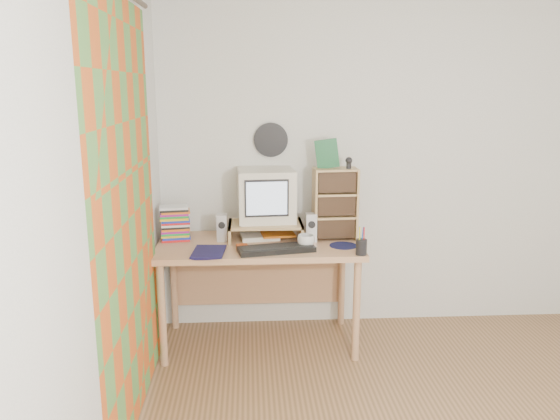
{
  "coord_description": "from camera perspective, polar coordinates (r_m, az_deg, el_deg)",
  "views": [
    {
      "loc": [
        -1.09,
        -2.26,
        1.81
      ],
      "look_at": [
        -0.89,
        1.33,
        0.99
      ],
      "focal_mm": 35.0,
      "sensor_mm": 36.0,
      "label": 1
    }
  ],
  "objects": [
    {
      "name": "mug",
      "position": [
        3.66,
        2.73,
        -3.31
      ],
      "size": [
        0.13,
        0.13,
        0.09
      ],
      "primitive_type": "imported",
      "rotation": [
        0.0,
        0.0,
        -0.16
      ],
      "color": "silver",
      "rests_on": "desk"
    },
    {
      "name": "curtain",
      "position": [
        2.89,
        -15.55,
        -0.94
      ],
      "size": [
        0.0,
        2.2,
        2.2
      ],
      "primitive_type": "plane",
      "rotation": [
        1.57,
        0.0,
        1.57
      ],
      "color": "#CA551C",
      "rests_on": "left_wall"
    },
    {
      "name": "mousepad",
      "position": [
        3.75,
        6.64,
        -3.71
      ],
      "size": [
        0.2,
        0.2,
        0.0
      ],
      "primitive_type": "cylinder",
      "rotation": [
        0.0,
        0.0,
        0.07
      ],
      "color": "black",
      "rests_on": "desk"
    },
    {
      "name": "monitor_riser",
      "position": [
        3.87,
        -1.52,
        -1.7
      ],
      "size": [
        0.52,
        0.3,
        0.12
      ],
      "color": "tan",
      "rests_on": "desk"
    },
    {
      "name": "back_wall",
      "position": [
        4.19,
        11.87,
        4.83
      ],
      "size": [
        3.5,
        0.0,
        3.5
      ],
      "primitive_type": "plane",
      "rotation": [
        1.57,
        0.0,
        0.0
      ],
      "color": "white",
      "rests_on": "floor"
    },
    {
      "name": "diary",
      "position": [
        3.59,
        -9.07,
        -4.16
      ],
      "size": [
        0.26,
        0.2,
        0.05
      ],
      "primitive_type": "imported",
      "rotation": [
        0.0,
        0.0,
        -0.07
      ],
      "color": "#120F3A",
      "rests_on": "desk"
    },
    {
      "name": "wall_disc",
      "position": [
        4.01,
        -0.97,
        7.34
      ],
      "size": [
        0.25,
        0.02,
        0.25
      ],
      "primitive_type": "cylinder",
      "rotation": [
        1.57,
        0.0,
        0.0
      ],
      "color": "black",
      "rests_on": "back_wall"
    },
    {
      "name": "crt_monitor",
      "position": [
        3.87,
        -1.47,
        1.5
      ],
      "size": [
        0.42,
        0.42,
        0.37
      ],
      "primitive_type": "cube",
      "rotation": [
        0.0,
        0.0,
        0.08
      ],
      "color": "beige",
      "rests_on": "monitor_riser"
    },
    {
      "name": "speaker_right",
      "position": [
        3.82,
        3.26,
        -1.82
      ],
      "size": [
        0.08,
        0.08,
        0.2
      ],
      "primitive_type": "cube",
      "rotation": [
        0.0,
        0.0,
        0.02
      ],
      "color": "silver",
      "rests_on": "desk"
    },
    {
      "name": "dvd_stack",
      "position": [
        3.9,
        -10.9,
        -1.13
      ],
      "size": [
        0.21,
        0.17,
        0.28
      ],
      "primitive_type": null,
      "rotation": [
        0.0,
        0.0,
        0.15
      ],
      "color": "brown",
      "rests_on": "desk"
    },
    {
      "name": "red_box",
      "position": [
        3.64,
        -4.0,
        -3.87
      ],
      "size": [
        0.08,
        0.06,
        0.04
      ],
      "primitive_type": "cube",
      "rotation": [
        0.0,
        0.0,
        0.15
      ],
      "color": "#A93B12",
      "rests_on": "desk"
    },
    {
      "name": "webcam",
      "position": [
        3.8,
        7.2,
        4.91
      ],
      "size": [
        0.05,
        0.05,
        0.08
      ],
      "primitive_type": null,
      "rotation": [
        0.0,
        0.0,
        0.03
      ],
      "color": "black",
      "rests_on": "cd_rack"
    },
    {
      "name": "speaker_left",
      "position": [
        3.84,
        -6.07,
        -1.87
      ],
      "size": [
        0.07,
        0.07,
        0.19
      ],
      "primitive_type": "cube",
      "rotation": [
        0.0,
        0.0,
        -0.03
      ],
      "color": "silver",
      "rests_on": "desk"
    },
    {
      "name": "desk",
      "position": [
        3.89,
        -2.23,
        -5.11
      ],
      "size": [
        1.4,
        0.7,
        0.75
      ],
      "color": "tan",
      "rests_on": "floor"
    },
    {
      "name": "keyboard",
      "position": [
        3.59,
        -0.38,
        -4.1
      ],
      "size": [
        0.52,
        0.26,
        0.03
      ],
      "primitive_type": "cube",
      "rotation": [
        0.0,
        0.0,
        0.2
      ],
      "color": "black",
      "rests_on": "desk"
    },
    {
      "name": "game_box",
      "position": [
        3.81,
        4.93,
        5.88
      ],
      "size": [
        0.16,
        0.04,
        0.2
      ],
      "primitive_type": "cube",
      "rotation": [
        0.0,
        0.0,
        -0.07
      ],
      "color": "#18542D",
      "rests_on": "cd_rack"
    },
    {
      "name": "cd_rack",
      "position": [
        3.86,
        5.76,
        0.64
      ],
      "size": [
        0.31,
        0.18,
        0.51
      ],
      "primitive_type": "cube",
      "rotation": [
        0.0,
        0.0,
        0.05
      ],
      "color": "tan",
      "rests_on": "desk"
    },
    {
      "name": "left_wall",
      "position": [
        2.42,
        -18.96,
        -1.35
      ],
      "size": [
        0.0,
        3.5,
        3.5
      ],
      "primitive_type": "plane",
      "rotation": [
        1.57,
        0.0,
        1.57
      ],
      "color": "white",
      "rests_on": "floor"
    },
    {
      "name": "papers",
      "position": [
        3.91,
        -1.41,
        -2.71
      ],
      "size": [
        0.29,
        0.23,
        0.04
      ],
      "primitive_type": null,
      "rotation": [
        0.0,
        0.0,
        0.12
      ],
      "color": "silver",
      "rests_on": "desk"
    },
    {
      "name": "pen_cup",
      "position": [
        3.55,
        8.51,
        -3.54
      ],
      "size": [
        0.09,
        0.09,
        0.14
      ],
      "primitive_type": null,
      "rotation": [
        0.0,
        0.0,
        0.35
      ],
      "color": "black",
      "rests_on": "desk"
    }
  ]
}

